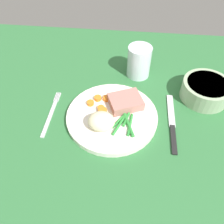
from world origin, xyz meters
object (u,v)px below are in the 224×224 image
object	(u,v)px
meat_portion	(125,102)
water_glass	(139,63)
knife	(172,123)
dinner_plate	(112,116)
fork	(51,114)
salad_bowl	(206,89)

from	to	relation	value
meat_portion	water_glass	size ratio (longest dim) A/B	0.86
knife	water_glass	xyz separation A→B (cm)	(-9.87, 20.17, 4.13)
dinner_plate	meat_portion	world-z (taller)	meat_portion
knife	water_glass	world-z (taller)	water_glass
dinner_plate	water_glass	bearing A→B (deg)	72.04
knife	meat_portion	bearing A→B (deg)	159.10
water_glass	dinner_plate	bearing A→B (deg)	-107.96
fork	salad_bowl	xyz separation A→B (cm)	(43.36, 11.43, 2.87)
meat_portion	water_glass	world-z (taller)	water_glass
dinner_plate	salad_bowl	bearing A→B (deg)	23.08
fork	salad_bowl	world-z (taller)	salad_bowl
fork	dinner_plate	bearing A→B (deg)	1.99
dinner_plate	knife	world-z (taller)	dinner_plate
salad_bowl	dinner_plate	bearing A→B (deg)	-156.92
salad_bowl	fork	bearing A→B (deg)	-165.23
water_glass	salad_bowl	bearing A→B (deg)	-23.75
fork	knife	bearing A→B (deg)	1.08
knife	salad_bowl	distance (cm)	15.43
fork	knife	world-z (taller)	knife
meat_portion	knife	xyz separation A→B (cm)	(12.97, -4.18, -2.72)
dinner_plate	knife	size ratio (longest dim) A/B	1.21
dinner_plate	meat_portion	distance (cm)	5.55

